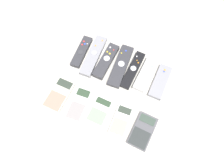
% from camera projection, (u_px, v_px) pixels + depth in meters
% --- Properties ---
extents(ground_plane, '(3.00, 3.00, 0.00)m').
position_uv_depth(ground_plane, '(109.00, 92.00, 0.96)').
color(ground_plane, beige).
extents(remote_0, '(0.05, 0.17, 0.02)m').
position_uv_depth(remote_0, '(82.00, 52.00, 1.03)').
color(remote_0, '#333338').
rests_on(remote_0, ground_plane).
extents(remote_1, '(0.06, 0.22, 0.02)m').
position_uv_depth(remote_1, '(94.00, 56.00, 1.02)').
color(remote_1, gray).
rests_on(remote_1, ground_plane).
extents(remote_2, '(0.06, 0.19, 0.03)m').
position_uv_depth(remote_2, '(106.00, 61.00, 1.01)').
color(remote_2, '#333338').
rests_on(remote_2, ground_plane).
extents(remote_3, '(0.07, 0.22, 0.02)m').
position_uv_depth(remote_3, '(120.00, 66.00, 1.00)').
color(remote_3, '#333338').
rests_on(remote_3, ground_plane).
extents(remote_4, '(0.05, 0.20, 0.02)m').
position_uv_depth(remote_4, '(133.00, 70.00, 0.99)').
color(remote_4, black).
rests_on(remote_4, ground_plane).
extents(remote_5, '(0.07, 0.17, 0.03)m').
position_uv_depth(remote_5, '(146.00, 74.00, 0.98)').
color(remote_5, white).
rests_on(remote_5, ground_plane).
extents(remote_6, '(0.06, 0.17, 0.02)m').
position_uv_depth(remote_6, '(160.00, 82.00, 0.97)').
color(remote_6, gray).
rests_on(remote_6, ground_plane).
extents(calculator_0, '(0.09, 0.15, 0.02)m').
position_uv_depth(calculator_0, '(59.00, 94.00, 0.95)').
color(calculator_0, beige).
rests_on(calculator_0, ground_plane).
extents(calculator_1, '(0.08, 0.15, 0.01)m').
position_uv_depth(calculator_1, '(79.00, 104.00, 0.93)').
color(calculator_1, silver).
rests_on(calculator_1, ground_plane).
extents(calculator_2, '(0.08, 0.12, 0.02)m').
position_uv_depth(calculator_2, '(100.00, 111.00, 0.92)').
color(calculator_2, silver).
rests_on(calculator_2, ground_plane).
extents(calculator_3, '(0.07, 0.13, 0.02)m').
position_uv_depth(calculator_3, '(121.00, 120.00, 0.90)').
color(calculator_3, silver).
rests_on(calculator_3, ground_plane).
extents(calculator_4, '(0.09, 0.15, 0.01)m').
position_uv_depth(calculator_4, '(143.00, 131.00, 0.88)').
color(calculator_4, '#4C4C51').
rests_on(calculator_4, ground_plane).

